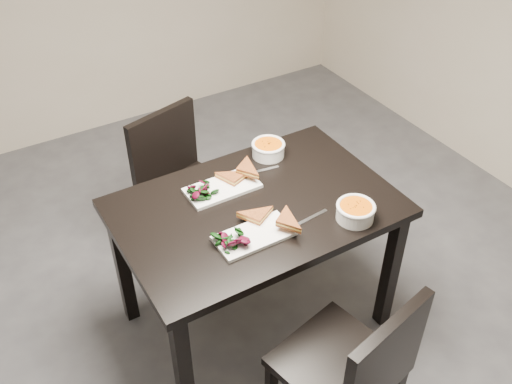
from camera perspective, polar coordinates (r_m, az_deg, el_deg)
table at (r=2.55m, az=0.00°, el=-2.98°), size 1.20×0.80×0.75m
chair_near at (r=2.28m, az=9.79°, el=-16.81°), size 0.50×0.50×0.85m
chair_far at (r=3.10m, az=-7.60°, el=1.31°), size 0.52×0.52×0.85m
plate_near at (r=2.32m, az=-0.19°, el=-4.37°), size 0.32×0.16×0.02m
sandwich_near at (r=2.33m, az=0.99°, el=-2.98°), size 0.20×0.18×0.05m
salad_near at (r=2.27m, az=-2.37°, el=-4.69°), size 0.10×0.09×0.04m
soup_bowl_near at (r=2.42m, az=9.86°, el=-1.85°), size 0.17×0.17×0.07m
cutlery_near at (r=2.42m, az=5.43°, el=-2.60°), size 0.18×0.03×0.00m
plate_far at (r=2.57m, az=-3.37°, el=0.40°), size 0.33×0.16×0.02m
sandwich_far at (r=2.56m, az=-1.95°, el=1.29°), size 0.20×0.17×0.05m
salad_far at (r=2.51m, az=-5.40°, el=0.23°), size 0.10×0.09×0.05m
soup_bowl_far at (r=2.76m, az=1.23°, el=4.36°), size 0.16×0.16×0.07m
cutlery_far at (r=2.68m, az=0.50°, el=2.13°), size 0.18×0.04×0.00m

